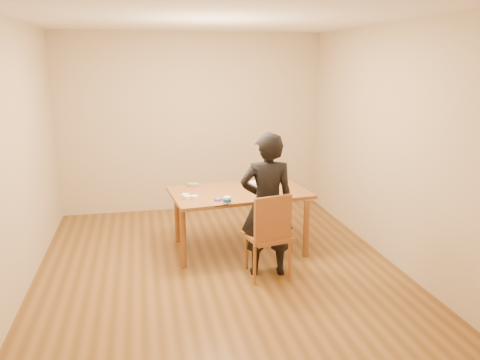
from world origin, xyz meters
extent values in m
cube|color=brown|center=(0.00, 0.00, 0.00)|extent=(4.00, 4.50, 0.00)
cube|color=silver|center=(0.00, 0.00, 2.70)|extent=(4.00, 4.50, 0.00)
cube|color=tan|center=(0.00, 2.25, 1.35)|extent=(4.00, 0.00, 2.70)
cube|color=tan|center=(-2.00, 0.00, 1.35)|extent=(0.00, 4.50, 2.70)
cube|color=tan|center=(2.00, 0.00, 1.35)|extent=(0.00, 4.50, 2.70)
cube|color=brown|center=(0.35, 0.45, 0.73)|extent=(1.71, 1.13, 0.04)
cube|color=brown|center=(0.50, -0.33, 0.45)|extent=(0.53, 0.53, 0.04)
cylinder|color=red|center=(0.59, 0.45, 0.76)|extent=(0.27, 0.27, 0.02)
cylinder|color=white|center=(0.59, 0.45, 0.80)|extent=(0.21, 0.21, 0.07)
ellipsoid|color=white|center=(0.59, 0.45, 0.85)|extent=(0.21, 0.21, 0.03)
cylinder|color=white|center=(0.11, -0.01, 0.79)|extent=(0.08, 0.08, 0.07)
cylinder|color=#211694|center=(0.03, 0.13, 0.75)|extent=(0.10, 0.10, 0.01)
ellipsoid|color=white|center=(0.03, 0.13, 0.77)|extent=(0.04, 0.04, 0.02)
cylinder|color=white|center=(-0.22, 0.22, 0.77)|extent=(0.09, 0.09, 0.04)
cylinder|color=white|center=(-0.30, 0.24, 0.77)|extent=(0.08, 0.08, 0.04)
cylinder|color=white|center=(-0.32, 0.30, 0.77)|extent=(0.09, 0.09, 0.04)
cube|color=#D933B1|center=(-0.17, 0.78, 0.76)|extent=(0.14, 0.10, 0.02)
cube|color=green|center=(-0.18, 0.78, 0.78)|extent=(0.14, 0.09, 0.02)
cube|color=black|center=(0.03, -0.10, 0.75)|extent=(0.16, 0.07, 0.01)
imported|color=black|center=(0.50, -0.28, 0.79)|extent=(0.62, 0.45, 1.58)
camera|label=1|loc=(-0.78, -4.88, 2.29)|focal=35.00mm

